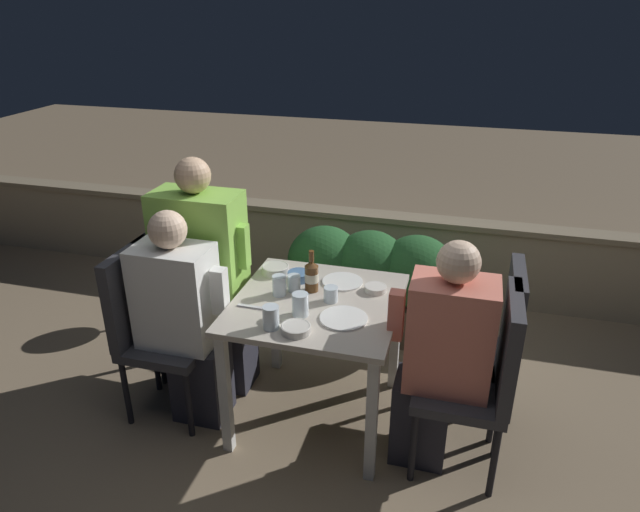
% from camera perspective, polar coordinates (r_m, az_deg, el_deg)
% --- Properties ---
extents(ground_plane, '(16.00, 16.00, 0.00)m').
position_cam_1_polar(ground_plane, '(3.28, -0.30, -15.51)').
color(ground_plane, '#847056').
extents(parapet_wall, '(9.00, 0.18, 0.63)m').
position_cam_1_polar(parapet_wall, '(4.42, 5.13, 0.56)').
color(parapet_wall, gray).
rests_on(parapet_wall, ground_plane).
extents(dining_table, '(0.83, 0.84, 0.72)m').
position_cam_1_polar(dining_table, '(2.93, -0.33, -6.28)').
color(dining_table, '#BCB2A3').
rests_on(dining_table, ground_plane).
extents(planter_hedge, '(1.12, 0.47, 0.73)m').
position_cam_1_polar(planter_hedge, '(3.80, 4.96, -2.22)').
color(planter_hedge, brown).
rests_on(planter_hedge, ground_plane).
extents(chair_left_near, '(0.43, 0.42, 0.95)m').
position_cam_1_polar(chair_left_near, '(3.16, -16.69, -6.07)').
color(chair_left_near, '#333338').
rests_on(chair_left_near, ground_plane).
extents(person_white_polo, '(0.48, 0.26, 1.18)m').
position_cam_1_polar(person_white_polo, '(3.05, -13.43, -6.12)').
color(person_white_polo, '#282833').
rests_on(person_white_polo, ground_plane).
extents(chair_left_far, '(0.43, 0.42, 0.95)m').
position_cam_1_polar(chair_left_far, '(3.38, -14.11, -3.60)').
color(chair_left_far, '#333338').
rests_on(chair_left_far, ground_plane).
extents(person_green_blouse, '(0.52, 0.26, 1.37)m').
position_cam_1_polar(person_green_blouse, '(3.24, -11.22, -2.16)').
color(person_green_blouse, '#282833').
rests_on(person_green_blouse, ground_plane).
extents(chair_right_near, '(0.43, 0.42, 0.95)m').
position_cam_1_polar(chair_right_near, '(2.76, 16.20, -10.94)').
color(chair_right_near, '#333338').
rests_on(chair_right_near, ground_plane).
extents(person_coral_top, '(0.48, 0.26, 1.18)m').
position_cam_1_polar(person_coral_top, '(2.73, 11.93, -9.88)').
color(person_coral_top, '#282833').
rests_on(person_coral_top, ground_plane).
extents(chair_right_far, '(0.43, 0.42, 0.95)m').
position_cam_1_polar(chair_right_far, '(2.99, 16.71, -7.99)').
color(chair_right_far, '#333338').
rests_on(chair_right_far, ground_plane).
extents(beer_bottle, '(0.07, 0.07, 0.23)m').
position_cam_1_polar(beer_bottle, '(2.93, -0.85, -1.97)').
color(beer_bottle, brown).
rests_on(beer_bottle, dining_table).
extents(plate_0, '(0.23, 0.23, 0.01)m').
position_cam_1_polar(plate_0, '(2.72, 2.38, -6.24)').
color(plate_0, white).
rests_on(plate_0, dining_table).
extents(plate_1, '(0.22, 0.22, 0.01)m').
position_cam_1_polar(plate_1, '(3.05, 2.27, -2.57)').
color(plate_1, white).
rests_on(plate_1, dining_table).
extents(bowl_0, '(0.12, 0.12, 0.05)m').
position_cam_1_polar(bowl_0, '(3.07, -2.14, -1.96)').
color(bowl_0, '#4C709E').
rests_on(bowl_0, dining_table).
extents(bowl_1, '(0.15, 0.15, 0.05)m').
position_cam_1_polar(bowl_1, '(3.15, -4.47, -1.27)').
color(bowl_1, beige).
rests_on(bowl_1, dining_table).
extents(bowl_2, '(0.14, 0.14, 0.04)m').
position_cam_1_polar(bowl_2, '(2.61, -2.42, -7.22)').
color(bowl_2, beige).
rests_on(bowl_2, dining_table).
extents(bowl_3, '(0.11, 0.11, 0.03)m').
position_cam_1_polar(bowl_3, '(2.97, 5.58, -3.21)').
color(bowl_3, silver).
rests_on(bowl_3, dining_table).
extents(glass_cup_0, '(0.08, 0.08, 0.11)m').
position_cam_1_polar(glass_cup_0, '(2.73, -1.99, -4.87)').
color(glass_cup_0, silver).
rests_on(glass_cup_0, dining_table).
extents(glass_cup_1, '(0.07, 0.07, 0.09)m').
position_cam_1_polar(glass_cup_1, '(2.95, -2.61, -2.72)').
color(glass_cup_1, silver).
rests_on(glass_cup_1, dining_table).
extents(glass_cup_2, '(0.07, 0.07, 0.11)m').
position_cam_1_polar(glass_cup_2, '(2.91, -4.10, -2.95)').
color(glass_cup_2, silver).
rests_on(glass_cup_2, dining_table).
extents(glass_cup_3, '(0.07, 0.07, 0.08)m').
position_cam_1_polar(glass_cup_3, '(2.85, 1.09, -3.84)').
color(glass_cup_3, silver).
rests_on(glass_cup_3, dining_table).
extents(glass_cup_4, '(0.08, 0.08, 0.11)m').
position_cam_1_polar(glass_cup_4, '(2.63, -4.93, -6.13)').
color(glass_cup_4, silver).
rests_on(glass_cup_4, dining_table).
extents(fork_0, '(0.17, 0.02, 0.01)m').
position_cam_1_polar(fork_0, '(2.83, -6.63, -5.11)').
color(fork_0, silver).
rests_on(fork_0, dining_table).
extents(potted_plant, '(0.28, 0.28, 0.58)m').
position_cam_1_polar(potted_plant, '(4.10, -15.28, -1.68)').
color(potted_plant, brown).
rests_on(potted_plant, ground_plane).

